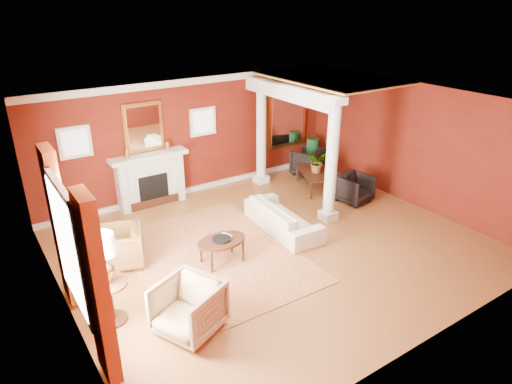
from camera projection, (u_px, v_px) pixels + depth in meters
ground at (275, 246)px, 9.33m from camera, size 8.00×8.00×0.00m
room_shell at (277, 152)px, 8.52m from camera, size 8.04×7.04×2.92m
fireplace at (151, 179)px, 10.93m from camera, size 1.85×0.42×1.29m
overmantel_mirror at (143, 127)px, 10.54m from camera, size 0.95×0.07×1.15m
flank_window_left at (75, 142)px, 9.80m from camera, size 0.70×0.07×0.70m
flank_window_right at (203, 122)px, 11.38m from camera, size 0.70×0.07×0.70m
left_window at (75, 254)px, 6.32m from camera, size 0.21×2.55×2.60m
column_front at (332, 160)px, 9.85m from camera, size 0.36×0.36×2.80m
column_back at (261, 131)px, 11.91m from camera, size 0.36×0.36×2.80m
header_beam at (288, 93)px, 10.60m from camera, size 0.30×3.20×0.32m
amber_ceiling at (330, 78)px, 10.97m from camera, size 2.30×3.40×0.04m
dining_mirror at (287, 117)px, 12.82m from camera, size 1.30×0.07×1.70m
chandelier at (329, 103)px, 11.28m from camera, size 0.60×0.62×0.75m
crown_trim at (192, 81)px, 10.84m from camera, size 8.00×0.08×0.16m
base_trim at (198, 188)px, 11.94m from camera, size 8.00×0.08×0.12m
rug at (214, 256)px, 8.94m from camera, size 3.04×4.02×0.02m
sofa at (283, 213)px, 9.80m from camera, size 0.74×2.10×0.81m
armchair_leopard at (120, 245)px, 8.52m from camera, size 0.98×1.01×0.83m
armchair_stripe at (188, 306)px, 6.80m from camera, size 1.11×1.14×0.91m
coffee_table at (222, 242)px, 8.57m from camera, size 0.97×0.97×0.49m
coffee_book at (222, 232)px, 8.58m from camera, size 0.16×0.07×0.23m
side_table at (104, 264)px, 6.77m from camera, size 0.62×0.62×1.54m
dining_table at (317, 175)px, 11.91m from camera, size 0.97×1.46×0.77m
dining_chair_near at (355, 187)px, 11.16m from camera, size 0.83×0.79×0.76m
dining_chair_far at (308, 160)px, 12.87m from camera, size 1.03×1.00×0.82m
green_urn at (312, 157)px, 13.25m from camera, size 0.40×0.40×0.95m
potted_plant at (317, 154)px, 11.64m from camera, size 0.57×0.61×0.42m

